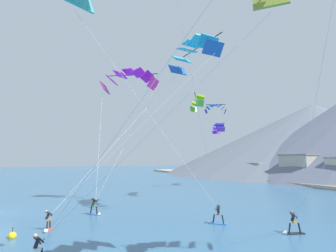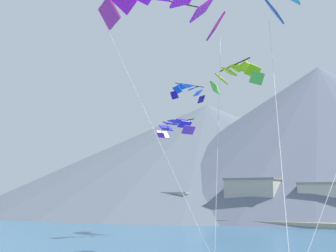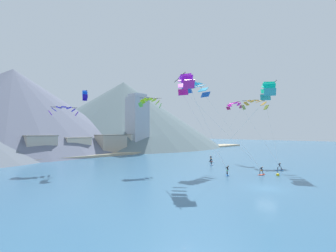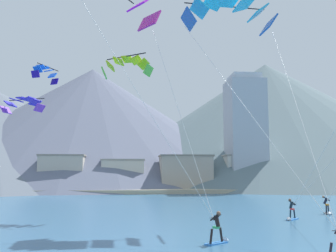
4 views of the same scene
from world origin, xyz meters
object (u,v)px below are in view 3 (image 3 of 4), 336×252
Objects in this scene: parafoil_kite_far_left at (185,82)px; parafoil_kite_distant_high_outer at (85,94)px; kitesurfer_near_trail at (211,163)px; parafoil_kite_distant_low_drift at (150,102)px; parafoil_kite_far_right at (234,105)px; parafoil_kite_mid_center at (197,88)px; kitesurfer_far_left at (227,172)px; kitesurfer_mid_center at (262,172)px; parafoil_kite_distant_mid_solo at (64,110)px; parafoil_kite_near_trail at (268,89)px; kitesurfer_near_lead at (281,168)px; parafoil_kite_near_lead at (255,104)px; race_marker_buoy at (278,175)px; kitesurfer_far_right at (211,160)px.

parafoil_kite_distant_high_outer is at bearing 114.38° from parafoil_kite_far_left.
kitesurfer_near_trail is 0.34× the size of parafoil_kite_distant_low_drift.
parafoil_kite_distant_low_drift is (-26.26, 4.87, -1.08)m from parafoil_kite_far_right.
kitesurfer_far_left is at bearing -110.00° from parafoil_kite_mid_center.
parafoil_kite_distant_mid_solo is at bearing 125.41° from kitesurfer_mid_center.
parafoil_kite_near_trail reaches higher than parafoil_kite_far_right.
parafoil_kite_mid_center is (3.49, 9.58, 16.94)m from kitesurfer_far_left.
parafoil_kite_far_left reaches higher than kitesurfer_near_lead.
parafoil_kite_distant_high_outer reaches higher than parafoil_kite_distant_low_drift.
parafoil_kite_near_trail is 25.95m from parafoil_kite_distant_low_drift.
parafoil_kite_near_lead is 0.85× the size of parafoil_kite_mid_center.
kitesurfer_far_left is 0.11× the size of parafoil_kite_far_left.
parafoil_kite_distant_mid_solo is at bearing 138.72° from parafoil_kite_distant_high_outer.
kitesurfer_near_trail is 13.78m from kitesurfer_mid_center.
parafoil_kite_near_trail is 44.40m from parafoil_kite_distant_mid_solo.
kitesurfer_near_trail is 0.97× the size of kitesurfer_mid_center.
parafoil_kite_near_trail is at bearing -42.32° from parafoil_kite_distant_mid_solo.
parafoil_kite_far_left is 22.34m from parafoil_kite_distant_high_outer.
parafoil_kite_far_right is (21.03, 10.37, 14.68)m from kitesurfer_far_left.
kitesurfer_near_trail is at bearing -7.20° from parafoil_kite_mid_center.
parafoil_kite_distant_low_drift reaches higher than parafoil_kite_distant_mid_solo.
parafoil_kite_near_lead is 6.47m from parafoil_kite_far_right.
kitesurfer_mid_center is 19.48m from parafoil_kite_near_trail.
parafoil_kite_distant_high_outer is 5.51m from parafoil_kite_distant_mid_solo.
parafoil_kite_distant_mid_solo is (-38.61, 24.11, -2.54)m from parafoil_kite_near_lead.
kitesurfer_mid_center is at bearing 175.73° from kitesurfer_near_lead.
parafoil_kite_distant_high_outer is (-18.62, 15.60, -1.70)m from parafoil_kite_mid_center.
kitesurfer_near_lead is at bearing -124.95° from parafoil_kite_near_trail.
kitesurfer_far_left is (-4.62, 4.34, 0.13)m from kitesurfer_mid_center.
kitesurfer_far_left is at bearing -153.76° from parafoil_kite_far_right.
parafoil_kite_near_trail is at bearing -119.46° from parafoil_kite_far_right.
kitesurfer_near_lead is at bearing -47.96° from parafoil_kite_distant_high_outer.
parafoil_kite_near_lead is 0.99× the size of parafoil_kite_far_right.
parafoil_kite_near_lead is at bearing -1.95° from parafoil_kite_far_left.
kitesurfer_near_trail is 21.66m from parafoil_kite_far_left.
parafoil_kite_near_lead is 2.48× the size of parafoil_kite_distant_mid_solo.
parafoil_kite_mid_center is 24.35m from parafoil_kite_distant_high_outer.
race_marker_buoy is (5.75, -6.57, -0.41)m from kitesurfer_far_left.
kitesurfer_far_left is 17.96m from kitesurfer_far_right.
kitesurfer_near_lead is at bearing -59.59° from parafoil_kite_mid_center.
parafoil_kite_far_right is at bearing 6.02° from kitesurfer_near_trail.
parafoil_kite_distant_low_drift is at bearing 116.71° from kitesurfer_mid_center.
kitesurfer_near_lead is 17.16m from parafoil_kite_near_trail.
kitesurfer_near_trail reaches higher than race_marker_buoy.
parafoil_kite_distant_low_drift is at bearing 154.87° from kitesurfer_near_trail.
kitesurfer_far_right is at bearing 43.62° from kitesurfer_far_left.
parafoil_kite_near_trail is 16.77× the size of race_marker_buoy.
parafoil_kite_near_lead is at bearing -31.98° from parafoil_kite_distant_mid_solo.
kitesurfer_near_trail is 20.06m from parafoil_kite_distant_low_drift.
parafoil_kite_distant_mid_solo reaches higher than kitesurfer_near_lead.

